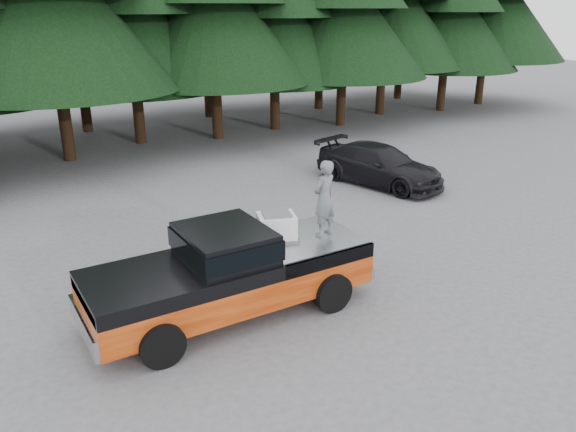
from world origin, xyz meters
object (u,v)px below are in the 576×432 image
pickup_truck (231,285)px  man_on_bed (324,198)px  air_compressor (277,228)px  parked_car (379,165)px

pickup_truck → man_on_bed: man_on_bed is taller
air_compressor → man_on_bed: bearing=1.5°
man_on_bed → parked_car: bearing=-154.6°
pickup_truck → parked_car: parked_car is taller
pickup_truck → air_compressor: 1.55m
pickup_truck → man_on_bed: 2.68m
pickup_truck → air_compressor: air_compressor is taller
air_compressor → man_on_bed: (1.00, -0.32, 0.57)m
air_compressor → pickup_truck: bearing=-150.8°
pickup_truck → parked_car: bearing=32.6°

